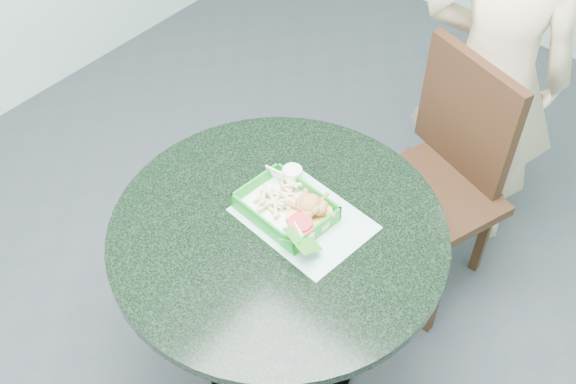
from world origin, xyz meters
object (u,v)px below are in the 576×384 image
Objects in this scene: cafe_table at (279,268)px; food_basket at (286,215)px; diner_person at (493,73)px; dining_chair at (443,167)px; sauce_ramekin at (288,177)px; crab_sandwich at (310,211)px.

cafe_table is 0.19m from food_basket.
diner_person is at bearing 82.85° from cafe_table.
dining_chair is at bearing 78.95° from cafe_table.
crab_sandwich is at bearing -26.13° from sauce_ramekin.
cafe_table is at bearing 63.70° from diner_person.
diner_person is 0.96m from crab_sandwich.
sauce_ramekin is at bearing 153.87° from crab_sandwich.
food_basket is (-0.16, -0.69, 0.23)m from dining_chair.
diner_person is 26.42× the size of sauce_ramekin.
cafe_table is 3.75× the size of food_basket.
crab_sandwich is (-0.10, -0.66, 0.27)m from dining_chair.
diner_person reaches higher than food_basket.
dining_chair is 3.62× the size of food_basket.
food_basket is 0.12m from sauce_ramekin.
crab_sandwich is at bearing 59.61° from cafe_table.
food_basket is (-0.02, 0.05, 0.19)m from cafe_table.
diner_person is at bearing 85.14° from crab_sandwich.
crab_sandwich reaches higher than food_basket.
sauce_ramekin is at bearing 119.92° from cafe_table.
diner_person is 5.97× the size of food_basket.
crab_sandwich is 2.25× the size of sauce_ramekin.
diner_person reaches higher than crab_sandwich.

